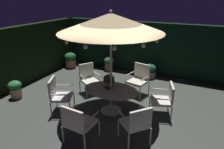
% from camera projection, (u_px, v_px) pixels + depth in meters
% --- Properties ---
extents(ground_plane, '(8.13, 7.45, 0.02)m').
position_uv_depth(ground_plane, '(112.00, 112.00, 5.86)').
color(ground_plane, '#3C413B').
extents(hedge_backdrop_rear, '(8.13, 0.30, 2.15)m').
position_uv_depth(hedge_backdrop_rear, '(148.00, 48.00, 8.46)').
color(hedge_backdrop_rear, black).
rests_on(hedge_backdrop_rear, ground_plane).
extents(hedge_backdrop_left, '(0.30, 7.45, 2.15)m').
position_uv_depth(hedge_backdrop_left, '(10.00, 59.00, 7.00)').
color(hedge_backdrop_left, black).
rests_on(hedge_backdrop_left, ground_plane).
extents(patio_dining_table, '(1.60, 1.14, 0.70)m').
position_uv_depth(patio_dining_table, '(111.00, 94.00, 5.69)').
color(patio_dining_table, beige).
rests_on(patio_dining_table, ground_plane).
extents(patio_umbrella, '(2.68, 2.68, 2.84)m').
position_uv_depth(patio_umbrella, '(111.00, 23.00, 4.96)').
color(patio_umbrella, beige).
rests_on(patio_umbrella, ground_plane).
extents(centerpiece_planter, '(0.33, 0.33, 0.41)m').
position_uv_depth(centerpiece_planter, '(109.00, 80.00, 5.67)').
color(centerpiece_planter, '#86684C').
rests_on(centerpiece_planter, patio_dining_table).
extents(patio_chair_north, '(0.76, 0.74, 1.02)m').
position_uv_depth(patio_chair_north, '(139.00, 77.00, 6.77)').
color(patio_chair_north, beige).
rests_on(patio_chair_north, ground_plane).
extents(patio_chair_northeast, '(0.81, 0.80, 0.99)m').
position_uv_depth(patio_chair_northeast, '(89.00, 77.00, 6.88)').
color(patio_chair_northeast, silver).
rests_on(patio_chair_northeast, ground_plane).
extents(patio_chair_east, '(0.77, 0.81, 1.02)m').
position_uv_depth(patio_chair_east, '(58.00, 93.00, 5.69)').
color(patio_chair_east, silver).
rests_on(patio_chair_east, ground_plane).
extents(patio_chair_southeast, '(0.70, 0.67, 0.95)m').
position_uv_depth(patio_chair_southeast, '(78.00, 121.00, 4.48)').
color(patio_chair_southeast, silver).
rests_on(patio_chair_southeast, ground_plane).
extents(patio_chair_south, '(0.80, 0.80, 0.97)m').
position_uv_depth(patio_chair_south, '(137.00, 122.00, 4.41)').
color(patio_chair_south, silver).
rests_on(patio_chair_south, ground_plane).
extents(patio_chair_southwest, '(0.73, 0.77, 0.94)m').
position_uv_depth(patio_chair_southwest, '(165.00, 98.00, 5.50)').
color(patio_chair_southwest, silver).
rests_on(patio_chair_southwest, ground_plane).
extents(potted_plant_back_right, '(0.43, 0.43, 0.61)m').
position_uv_depth(potted_plant_back_right, '(109.00, 63.00, 8.95)').
color(potted_plant_back_right, '#7D6652').
rests_on(potted_plant_back_right, ground_plane).
extents(potted_plant_front_corner, '(0.48, 0.48, 0.59)m').
position_uv_depth(potted_plant_front_corner, '(150.00, 71.00, 8.16)').
color(potted_plant_front_corner, '#7E6156').
rests_on(potted_plant_front_corner, ground_plane).
extents(potted_plant_left_near, '(0.52, 0.52, 0.70)m').
position_uv_depth(potted_plant_left_near, '(71.00, 60.00, 9.32)').
color(potted_plant_left_near, '#AC6950').
rests_on(potted_plant_left_near, ground_plane).
extents(potted_plant_left_far, '(0.41, 0.41, 0.59)m').
position_uv_depth(potted_plant_left_far, '(15.00, 89.00, 6.55)').
color(potted_plant_left_far, tan).
rests_on(potted_plant_left_far, ground_plane).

